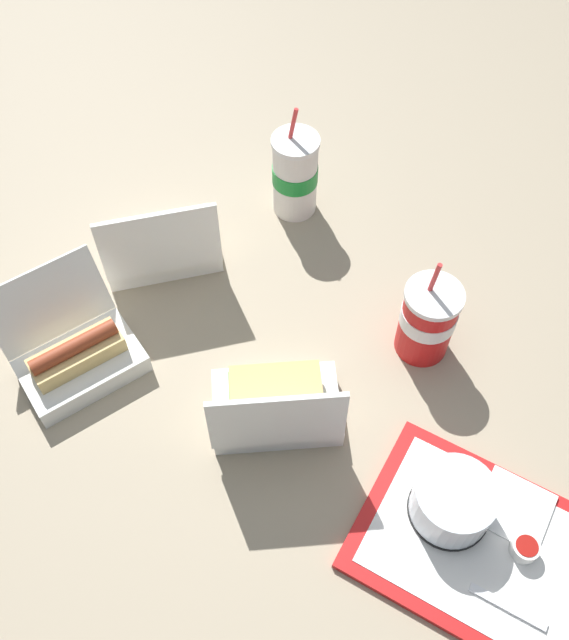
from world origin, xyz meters
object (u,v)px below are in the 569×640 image
object	(u,v)px
ketchup_cup	(525,548)
clamshell_hotdog_back	(161,242)
soda_cup_corner	(295,175)
clamshell_hotdog_front	(77,355)
soda_cup_front	(428,320)
plastic_fork	(508,607)
cake_container	(452,502)
food_tray	(487,551)
clamshell_sandwich_left	(275,404)

from	to	relation	value
ketchup_cup	clamshell_hotdog_back	bearing A→B (deg)	-28.55
clamshell_hotdog_back	soda_cup_corner	world-z (taller)	soda_cup_corner
clamshell_hotdog_front	soda_cup_front	world-z (taller)	soda_cup_front
plastic_fork	cake_container	bearing A→B (deg)	-35.30
clamshell_hotdog_front	soda_cup_front	distance (m)	0.58
food_tray	soda_cup_corner	bearing A→B (deg)	-52.46
food_tray	plastic_fork	world-z (taller)	plastic_fork
ketchup_cup	clamshell_sandwich_left	xyz separation A→B (m)	(0.40, -0.12, 0.02)
food_tray	soda_cup_front	distance (m)	0.37
cake_container	ketchup_cup	xyz separation A→B (m)	(-0.11, 0.03, -0.02)
soda_cup_corner	cake_container	bearing A→B (deg)	125.30
cake_container	ketchup_cup	bearing A→B (deg)	164.99
clamshell_hotdog_back	soda_cup_front	world-z (taller)	soda_cup_front
clamshell_hotdog_back	soda_cup_front	distance (m)	0.51
clamshell_hotdog_back	clamshell_hotdog_front	xyz separation A→B (m)	(0.05, 0.27, -0.00)
soda_cup_corner	clamshell_hotdog_back	bearing A→B (deg)	43.19
ketchup_cup	clamshell_hotdog_front	world-z (taller)	clamshell_hotdog_front
clamshell_hotdog_back	clamshell_sandwich_left	size ratio (longest dim) A/B	1.06
soda_cup_corner	soda_cup_front	distance (m)	0.39
clamshell_sandwich_left	food_tray	bearing A→B (deg)	160.45
ketchup_cup	plastic_fork	distance (m)	0.09
clamshell_sandwich_left	clamshell_hotdog_front	xyz separation A→B (m)	(0.34, -0.00, -0.00)
clamshell_hotdog_front	plastic_fork	bearing A→B (deg)	164.78
clamshell_hotdog_back	clamshell_sandwich_left	bearing A→B (deg)	138.16
food_tray	cake_container	size ratio (longest dim) A/B	3.48
ketchup_cup	food_tray	bearing A→B (deg)	12.97
ketchup_cup	clamshell_hotdog_front	xyz separation A→B (m)	(0.74, -0.12, 0.01)
food_tray	ketchup_cup	size ratio (longest dim) A/B	10.54
clamshell_sandwich_left	soda_cup_front	xyz separation A→B (m)	(-0.20, -0.20, 0.03)
plastic_fork	clamshell_hotdog_back	xyz separation A→B (m)	(0.69, -0.46, 0.03)
clamshell_sandwich_left	soda_cup_corner	size ratio (longest dim) A/B	1.02
clamshell_sandwich_left	clamshell_hotdog_back	bearing A→B (deg)	-41.84
clamshell_sandwich_left	soda_cup_front	bearing A→B (deg)	-135.43
food_tray	clamshell_hotdog_front	size ratio (longest dim) A/B	1.56
cake_container	plastic_fork	bearing A→B (deg)	131.02
clamshell_sandwich_left	clamshell_hotdog_front	world-z (taller)	clamshell_sandwich_left
soda_cup_front	clamshell_sandwich_left	bearing A→B (deg)	44.57
food_tray	soda_cup_front	size ratio (longest dim) A/B	2.00
ketchup_cup	clamshell_hotdog_back	distance (m)	0.80
clamshell_sandwich_left	clamshell_hotdog_front	size ratio (longest dim) A/B	0.88
cake_container	clamshell_hotdog_front	xyz separation A→B (m)	(0.63, -0.09, -0.01)
food_tray	soda_cup_corner	distance (m)	0.74
clamshell_hotdog_back	soda_cup_corner	bearing A→B (deg)	-136.81
ketchup_cup	plastic_fork	world-z (taller)	ketchup_cup
food_tray	soda_cup_front	world-z (taller)	soda_cup_front
clamshell_hotdog_front	soda_cup_front	bearing A→B (deg)	-159.84
soda_cup_front	cake_container	bearing A→B (deg)	107.08
plastic_fork	clamshell_sandwich_left	world-z (taller)	clamshell_sandwich_left
ketchup_cup	soda_cup_corner	distance (m)	0.76
food_tray	soda_cup_corner	world-z (taller)	soda_cup_corner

